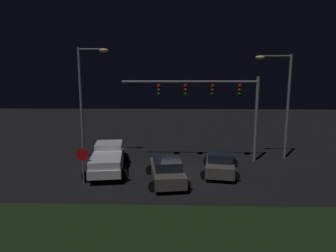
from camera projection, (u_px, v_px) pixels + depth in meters
name	position (u px, v px, depth m)	size (l,w,h in m)	color
ground_plane	(179.00, 172.00, 19.82)	(80.00, 80.00, 0.00)	black
grass_median	(180.00, 243.00, 11.21)	(24.88, 6.45, 0.10)	black
pickup_truck	(108.00, 157.00, 19.80)	(3.41, 5.64, 1.80)	silver
car_sedan	(167.00, 171.00, 17.74)	(2.91, 4.62, 1.51)	#514C47
car_sedan_far	(220.00, 162.00, 19.45)	(2.92, 4.62, 1.51)	#514C47
traffic_signal_gantry	(212.00, 96.00, 21.67)	(10.32, 0.56, 6.50)	slate
street_lamp_left	(86.00, 90.00, 22.56)	(2.42, 0.44, 8.71)	slate
street_lamp_right	(281.00, 94.00, 22.33)	(2.81, 0.44, 8.17)	slate
stop_sign	(83.00, 159.00, 17.32)	(0.76, 0.08, 2.23)	slate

